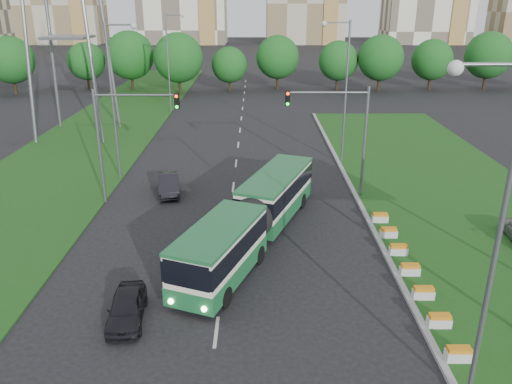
{
  "coord_description": "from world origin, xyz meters",
  "views": [
    {
      "loc": [
        -1.3,
        -24.0,
        13.44
      ],
      "look_at": [
        -1.26,
        4.16,
        2.6
      ],
      "focal_mm": 35.0,
      "sensor_mm": 36.0,
      "label": 1
    }
  ],
  "objects_px": {
    "traffic_mast_left": "(121,128)",
    "shopping_trolley": "(187,303)",
    "traffic_mast_median": "(343,125)",
    "car_left_near": "(127,307)",
    "car_left_far": "(169,184)",
    "pedestrian": "(224,284)",
    "articulated_bus": "(249,217)"
  },
  "relations": [
    {
      "from": "car_left_far",
      "to": "shopping_trolley",
      "type": "distance_m",
      "value": 15.25
    },
    {
      "from": "traffic_mast_median",
      "to": "shopping_trolley",
      "type": "height_order",
      "value": "traffic_mast_median"
    },
    {
      "from": "traffic_mast_median",
      "to": "articulated_bus",
      "type": "xyz_separation_m",
      "value": [
        -6.43,
        -7.39,
        -3.71
      ]
    },
    {
      "from": "car_left_far",
      "to": "pedestrian",
      "type": "relative_size",
      "value": 2.39
    },
    {
      "from": "pedestrian",
      "to": "traffic_mast_left",
      "type": "bearing_deg",
      "value": 36.06
    },
    {
      "from": "traffic_mast_median",
      "to": "car_left_near",
      "type": "distance_m",
      "value": 19.74
    },
    {
      "from": "articulated_bus",
      "to": "pedestrian",
      "type": "height_order",
      "value": "articulated_bus"
    },
    {
      "from": "articulated_bus",
      "to": "pedestrian",
      "type": "bearing_deg",
      "value": -79.31
    },
    {
      "from": "articulated_bus",
      "to": "car_left_far",
      "type": "relative_size",
      "value": 3.82
    },
    {
      "from": "traffic_mast_median",
      "to": "traffic_mast_left",
      "type": "relative_size",
      "value": 1.0
    },
    {
      "from": "traffic_mast_median",
      "to": "pedestrian",
      "type": "xyz_separation_m",
      "value": [
        -7.57,
        -13.56,
        -4.46
      ]
    },
    {
      "from": "pedestrian",
      "to": "car_left_far",
      "type": "bearing_deg",
      "value": 23.9
    },
    {
      "from": "traffic_mast_left",
      "to": "car_left_far",
      "type": "distance_m",
      "value": 5.63
    },
    {
      "from": "car_left_near",
      "to": "car_left_far",
      "type": "relative_size",
      "value": 0.89
    },
    {
      "from": "traffic_mast_left",
      "to": "car_left_far",
      "type": "xyz_separation_m",
      "value": [
        2.67,
        1.74,
        -4.65
      ]
    },
    {
      "from": "articulated_bus",
      "to": "car_left_near",
      "type": "xyz_separation_m",
      "value": [
        -5.39,
        -7.71,
        -0.99
      ]
    },
    {
      "from": "articulated_bus",
      "to": "shopping_trolley",
      "type": "distance_m",
      "value": 7.48
    },
    {
      "from": "traffic_mast_left",
      "to": "shopping_trolley",
      "type": "distance_m",
      "value": 15.28
    },
    {
      "from": "pedestrian",
      "to": "shopping_trolley",
      "type": "xyz_separation_m",
      "value": [
        -1.72,
        -0.6,
        -0.63
      ]
    },
    {
      "from": "articulated_bus",
      "to": "pedestrian",
      "type": "xyz_separation_m",
      "value": [
        -1.14,
        -6.17,
        -0.75
      ]
    },
    {
      "from": "traffic_mast_median",
      "to": "traffic_mast_left",
      "type": "distance_m",
      "value": 15.19
    },
    {
      "from": "traffic_mast_left",
      "to": "traffic_mast_median",
      "type": "bearing_deg",
      "value": 3.77
    },
    {
      "from": "traffic_mast_left",
      "to": "articulated_bus",
      "type": "relative_size",
      "value": 0.49
    },
    {
      "from": "traffic_mast_median",
      "to": "articulated_bus",
      "type": "height_order",
      "value": "traffic_mast_median"
    },
    {
      "from": "car_left_far",
      "to": "traffic_mast_left",
      "type": "bearing_deg",
      "value": -156.38
    },
    {
      "from": "traffic_mast_median",
      "to": "shopping_trolley",
      "type": "distance_m",
      "value": 17.69
    },
    {
      "from": "pedestrian",
      "to": "articulated_bus",
      "type": "bearing_deg",
      "value": -5.55
    },
    {
      "from": "articulated_bus",
      "to": "traffic_mast_median",
      "type": "bearing_deg",
      "value": 70.13
    },
    {
      "from": "traffic_mast_left",
      "to": "shopping_trolley",
      "type": "height_order",
      "value": "traffic_mast_left"
    },
    {
      "from": "car_left_far",
      "to": "pedestrian",
      "type": "xyz_separation_m",
      "value": [
        4.92,
        -14.3,
        0.19
      ]
    },
    {
      "from": "traffic_mast_median",
      "to": "car_left_far",
      "type": "xyz_separation_m",
      "value": [
        -12.49,
        0.74,
        -4.65
      ]
    },
    {
      "from": "articulated_bus",
      "to": "shopping_trolley",
      "type": "height_order",
      "value": "articulated_bus"
    }
  ]
}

